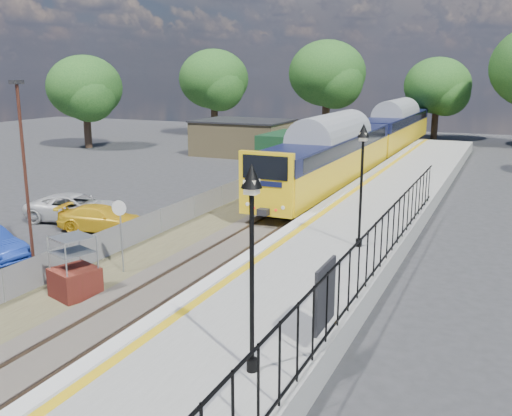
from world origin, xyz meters
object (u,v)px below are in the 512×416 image
Objects in this scene: victorian_lamp_south at (252,221)px; train at (370,137)px; speed_sign at (120,224)px; car_white at (76,208)px; carpark_lamp at (24,162)px; victorian_lamp_north at (363,157)px; car_yellow at (102,218)px; brick_plinth at (74,268)px.

train is at bearing 99.23° from victorian_lamp_south.
car_white is (-6.87, 5.31, -1.22)m from speed_sign.
speed_sign is 0.57× the size of car_white.
carpark_lamp reaches higher than car_white.
train is (-5.30, 23.83, -1.96)m from victorian_lamp_north.
carpark_lamp is at bearing -158.51° from victorian_lamp_north.
carpark_lamp is at bearing 176.94° from speed_sign.
speed_sign is 6.44m from car_yellow.
victorian_lamp_south reaches higher than brick_plinth.
car_yellow is (-12.52, 10.30, -3.70)m from victorian_lamp_south.
train is at bearing 102.54° from victorian_lamp_north.
train is at bearing 74.51° from speed_sign.
train is 8.35× the size of car_white.
train is 5.83× the size of carpark_lamp.
speed_sign reaches higher than brick_plinth.
train reaches higher than speed_sign.
victorian_lamp_north is at bearing -106.93° from car_white.
victorian_lamp_north reaches higher than car_yellow.
carpark_lamp reaches higher than car_yellow.
victorian_lamp_south is 1.00× the size of victorian_lamp_north.
victorian_lamp_south and victorian_lamp_north have the same top height.
brick_plinth is at bearing 157.05° from victorian_lamp_south.
car_yellow is (-7.02, -23.53, -1.74)m from train.
victorian_lamp_north is (-0.20, 10.00, 0.00)m from victorian_lamp_south.
speed_sign is (0.00, 2.51, 0.88)m from brick_plinth.
car_yellow is at bearing -106.62° from train.
carpark_lamp reaches higher than speed_sign.
car_white is at bearing 143.00° from victorian_lamp_south.
victorian_lamp_south is at bearing -22.95° from brick_plinth.
carpark_lamp is 6.00m from car_yellow.
speed_sign is 0.40× the size of carpark_lamp.
car_white is at bearing -112.51° from train.
speed_sign is 0.67× the size of car_yellow.
victorian_lamp_north is at bearing 21.49° from carpark_lamp.
carpark_lamp reaches higher than victorian_lamp_north.
victorian_lamp_south is 1.65× the size of speed_sign.
speed_sign is at bearing 7.32° from carpark_lamp.
victorian_lamp_south reaches higher than train.
car_white is (-14.87, 11.21, -3.62)m from victorian_lamp_south.
car_white is at bearing 117.05° from carpark_lamp.
carpark_lamp is 7.32m from car_white.
car_white is (-14.67, 1.21, -3.62)m from victorian_lamp_north.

